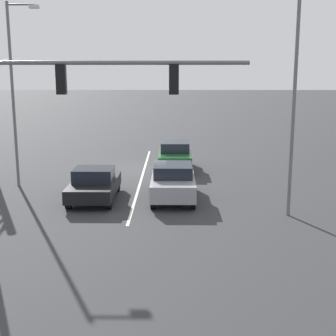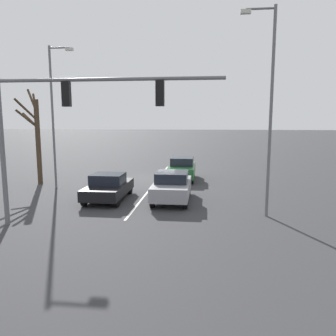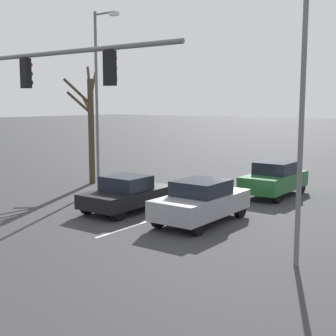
% 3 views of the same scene
% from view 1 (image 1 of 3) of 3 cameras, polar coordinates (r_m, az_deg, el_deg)
% --- Properties ---
extents(ground_plane, '(240.00, 240.00, 0.00)m').
position_cam_1_polar(ground_plane, '(27.71, -2.88, -0.04)').
color(ground_plane, '#333335').
extents(lane_stripe_left_divider, '(0.12, 16.58, 0.01)m').
position_cam_1_polar(lane_stripe_left_divider, '(25.48, -3.19, -1.08)').
color(lane_stripe_left_divider, silver).
rests_on(lane_stripe_left_divider, ground_plane).
extents(car_gray_leftlane_front, '(1.91, 4.22, 1.59)m').
position_cam_1_polar(car_gray_leftlane_front, '(20.87, 0.62, -1.65)').
color(car_gray_leftlane_front, gray).
rests_on(car_gray_leftlane_front, ground_plane).
extents(car_black_midlane_front, '(1.94, 4.09, 1.46)m').
position_cam_1_polar(car_black_midlane_front, '(21.04, -8.97, -1.95)').
color(car_black_midlane_front, black).
rests_on(car_black_midlane_front, ground_plane).
extents(car_darkgreen_leftlane_second, '(1.83, 4.14, 1.64)m').
position_cam_1_polar(car_darkgreen_leftlane_second, '(27.12, 0.85, 1.53)').
color(car_darkgreen_leftlane_second, '#1E5928').
rests_on(car_darkgreen_leftlane_second, ground_plane).
extents(traffic_signal_gantry, '(9.08, 0.37, 6.46)m').
position_cam_1_polar(traffic_signal_gantry, '(16.02, -13.39, 7.78)').
color(traffic_signal_gantry, slate).
rests_on(traffic_signal_gantry, ground_plane).
extents(street_lamp_right_shoulder, '(1.56, 0.24, 8.84)m').
position_cam_1_polar(street_lamp_right_shoulder, '(24.03, -18.15, 9.60)').
color(street_lamp_right_shoulder, slate).
rests_on(street_lamp_right_shoulder, ground_plane).
extents(street_lamp_left_shoulder, '(1.52, 0.24, 9.15)m').
position_cam_1_polar(street_lamp_left_shoulder, '(18.48, 14.82, 9.82)').
color(street_lamp_left_shoulder, slate).
rests_on(street_lamp_left_shoulder, ground_plane).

